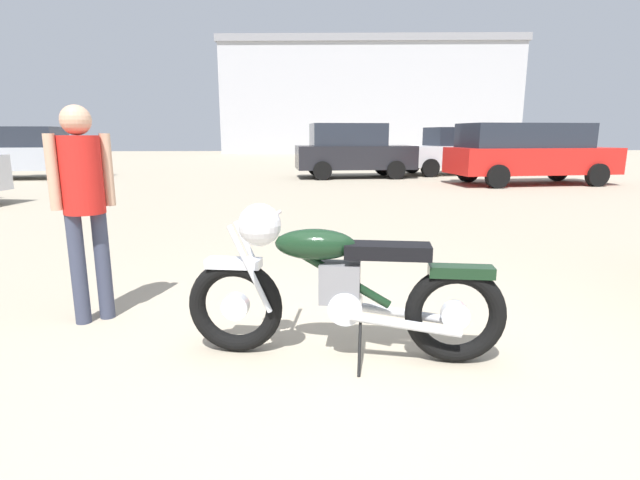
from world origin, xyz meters
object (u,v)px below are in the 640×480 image
object	(u,v)px
vintage_motorcycle	(334,286)
dark_sedan_left	(30,153)
pale_sedan_back	(457,151)
bystander	(83,192)
red_hatchback_near	(528,152)
blue_hatchback_right	(352,150)

from	to	relation	value
vintage_motorcycle	dark_sedan_left	xyz separation A→B (m)	(-8.79, 13.66, 0.34)
vintage_motorcycle	pale_sedan_back	size ratio (longest dim) A/B	0.47
dark_sedan_left	pale_sedan_back	distance (m)	14.49
vintage_motorcycle	bystander	distance (m)	2.06
bystander	dark_sedan_left	distance (m)	14.65
bystander	pale_sedan_back	xyz separation A→B (m)	(7.51, 13.77, -0.18)
red_hatchback_near	dark_sedan_left	world-z (taller)	red_hatchback_near
pale_sedan_back	blue_hatchback_right	bearing A→B (deg)	-172.47
dark_sedan_left	vintage_motorcycle	bearing A→B (deg)	-60.37
pale_sedan_back	red_hatchback_near	bearing A→B (deg)	-83.40
pale_sedan_back	dark_sedan_left	bearing A→B (deg)	175.93
blue_hatchback_right	pale_sedan_back	xyz separation A→B (m)	(3.91, 1.05, -0.08)
dark_sedan_left	pale_sedan_back	world-z (taller)	same
bystander	red_hatchback_near	distance (m)	13.22
vintage_motorcycle	bystander	bearing A→B (deg)	-13.11
blue_hatchback_right	bystander	bearing A→B (deg)	-109.66
red_hatchback_near	pale_sedan_back	world-z (taller)	red_hatchback_near
vintage_motorcycle	blue_hatchback_right	size ratio (longest dim) A/B	0.52
bystander	vintage_motorcycle	bearing A→B (deg)	31.95
red_hatchback_near	bystander	bearing A→B (deg)	-135.41
bystander	blue_hatchback_right	world-z (taller)	blue_hatchback_right
red_hatchback_near	dark_sedan_left	bearing A→B (deg)	164.17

